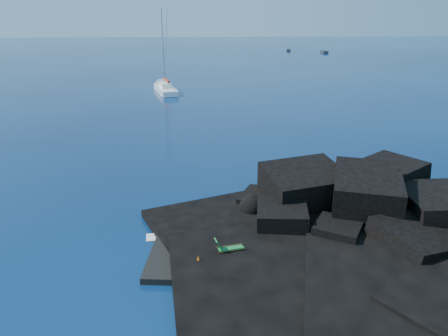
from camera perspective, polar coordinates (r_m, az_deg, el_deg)
The scene contains 11 objects.
ground at distance 24.61m, azimuth -10.22°, elevation -12.07°, with size 400.00×400.00×0.00m, color black.
headland at distance 28.77m, azimuth 17.41°, elevation -7.70°, with size 24.00×24.00×3.60m, color black, non-canonical shape.
beach at distance 24.88m, azimuth 0.45°, elevation -11.32°, with size 8.50×6.00×0.70m, color black.
surf_foam at distance 28.84m, azimuth 0.86°, elevation -6.63°, with size 10.00×8.00×0.06m, color white, non-canonical shape.
sailboat at distance 73.77m, azimuth -7.64°, elevation 9.80°, with size 2.62×12.48×13.09m, color white, non-canonical shape.
deck_chair at distance 24.09m, azimuth 0.92°, elevation -10.00°, with size 1.58×0.69×1.08m, color #186E2F, non-canonical shape.
towel at distance 25.75m, azimuth -2.15°, elevation -9.21°, with size 1.75×0.83×0.05m, color white.
sunbather at distance 25.68m, azimuth -2.15°, elevation -8.95°, with size 1.63×0.40×0.22m, color tan, non-canonical shape.
marker_cone at distance 23.34m, azimuth -3.36°, elevation -11.93°, with size 0.33×0.33×0.51m, color #FF5F0D.
distant_boat_a at distance 149.14m, azimuth 8.43°, elevation 14.91°, with size 1.24×3.98×0.53m, color black.
distant_boat_b at distance 144.54m, azimuth 12.96°, elevation 14.47°, with size 1.45×4.65×0.62m, color #27282D.
Camera 1 is at (3.07, -20.68, 12.97)m, focal length 35.00 mm.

